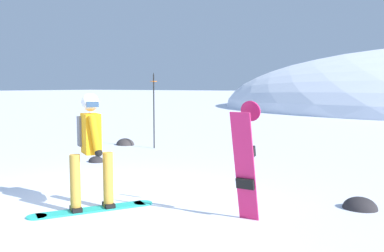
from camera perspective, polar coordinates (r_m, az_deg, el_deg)
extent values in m
plane|color=white|center=(6.88, -13.63, -10.18)|extent=(300.00, 300.00, 0.00)
cube|color=#23B7A3|center=(6.60, -12.97, -10.70)|extent=(1.05, 1.48, 0.02)
cylinder|color=#23B7A3|center=(6.82, -6.49, -10.08)|extent=(0.28, 0.28, 0.02)
cylinder|color=#23B7A3|center=(6.48, -19.82, -11.20)|extent=(0.28, 0.28, 0.02)
cube|color=black|center=(6.65, -10.94, -10.17)|extent=(0.29, 0.25, 0.06)
cube|color=black|center=(6.54, -15.05, -10.51)|extent=(0.29, 0.25, 0.06)
cylinder|color=#BC8E33|center=(6.56, -11.00, -6.97)|extent=(0.15, 0.15, 0.82)
cylinder|color=#BC8E33|center=(6.45, -15.14, -7.26)|extent=(0.15, 0.15, 0.82)
cube|color=#F4A314|center=(6.39, -13.18, -0.98)|extent=(0.42, 0.38, 0.58)
cylinder|color=#F4A314|center=(6.61, -13.64, -0.78)|extent=(0.18, 0.20, 0.57)
cylinder|color=#F4A314|center=(6.17, -12.68, -1.19)|extent=(0.18, 0.20, 0.57)
sphere|color=black|center=(6.67, -13.30, -2.88)|extent=(0.11, 0.11, 0.11)
sphere|color=black|center=(6.19, -12.23, -3.49)|extent=(0.11, 0.11, 0.11)
cube|color=slate|center=(6.58, -13.59, -0.63)|extent=(0.30, 0.33, 0.44)
cube|color=slate|center=(6.69, -13.77, -1.23)|extent=(0.16, 0.20, 0.20)
sphere|color=beige|center=(6.36, -13.26, 2.83)|extent=(0.21, 0.21, 0.21)
sphere|color=silver|center=(6.36, -13.26, 3.10)|extent=(0.25, 0.25, 0.25)
cube|color=navy|center=(6.23, -12.98, 2.79)|extent=(0.11, 0.16, 0.08)
cube|color=#D11E5B|center=(5.79, 6.96, -5.45)|extent=(0.28, 0.36, 1.49)
cylinder|color=#D11E5B|center=(5.85, 7.74, 1.97)|extent=(0.28, 0.09, 0.28)
cube|color=black|center=(5.78, 7.11, -3.26)|extent=(0.25, 0.10, 0.15)
cube|color=black|center=(5.86, 7.06, -7.52)|extent=(0.25, 0.10, 0.15)
cylinder|color=black|center=(12.63, -5.05, 1.86)|extent=(0.04, 0.04, 2.13)
cylinder|color=orange|center=(12.61, -5.08, 5.89)|extent=(0.20, 0.20, 0.02)
cone|color=black|center=(12.61, -5.09, 6.88)|extent=(0.04, 0.04, 0.08)
ellipsoid|color=#282628|center=(6.99, 21.27, -10.14)|extent=(0.51, 0.43, 0.36)
ellipsoid|color=#282628|center=(10.65, -12.53, -4.65)|extent=(0.40, 0.34, 0.28)
ellipsoid|color=#383333|center=(13.53, -8.80, -2.48)|extent=(0.59, 0.50, 0.41)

